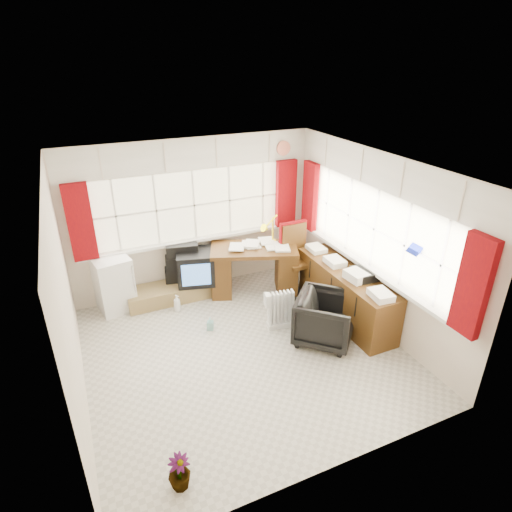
{
  "coord_description": "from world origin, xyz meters",
  "views": [
    {
      "loc": [
        -1.74,
        -4.29,
        3.68
      ],
      "look_at": [
        0.43,
        0.55,
        1.1
      ],
      "focal_mm": 30.0,
      "sensor_mm": 36.0,
      "label": 1
    }
  ],
  "objects_px": {
    "tv_bench": "(171,292)",
    "crt_tv": "(196,267)",
    "task_chair": "(296,255)",
    "desk_lamp": "(273,223)",
    "desk": "(254,267)",
    "office_chair": "(325,319)",
    "radiator": "(281,313)",
    "mini_fridge": "(114,284)",
    "credenza": "(344,292)"
  },
  "relations": [
    {
      "from": "desk",
      "to": "desk_lamp",
      "type": "bearing_deg",
      "value": 14.24
    },
    {
      "from": "task_chair",
      "to": "radiator",
      "type": "relative_size",
      "value": 2.04
    },
    {
      "from": "desk",
      "to": "office_chair",
      "type": "bearing_deg",
      "value": -78.37
    },
    {
      "from": "desk_lamp",
      "to": "radiator",
      "type": "xyz_separation_m",
      "value": [
        -0.45,
        -1.2,
        -0.89
      ]
    },
    {
      "from": "desk_lamp",
      "to": "desk",
      "type": "bearing_deg",
      "value": -165.76
    },
    {
      "from": "radiator",
      "to": "crt_tv",
      "type": "bearing_deg",
      "value": 121.84
    },
    {
      "from": "radiator",
      "to": "credenza",
      "type": "xyz_separation_m",
      "value": [
        1.01,
        -0.12,
        0.16
      ]
    },
    {
      "from": "tv_bench",
      "to": "crt_tv",
      "type": "bearing_deg",
      "value": -5.43
    },
    {
      "from": "task_chair",
      "to": "tv_bench",
      "type": "relative_size",
      "value": 0.84
    },
    {
      "from": "desk_lamp",
      "to": "crt_tv",
      "type": "relative_size",
      "value": 0.67
    },
    {
      "from": "radiator",
      "to": "tv_bench",
      "type": "bearing_deg",
      "value": 132.16
    },
    {
      "from": "desk_lamp",
      "to": "office_chair",
      "type": "xyz_separation_m",
      "value": [
        -0.04,
        -1.74,
        -0.77
      ]
    },
    {
      "from": "desk_lamp",
      "to": "mini_fridge",
      "type": "height_order",
      "value": "desk_lamp"
    },
    {
      "from": "radiator",
      "to": "mini_fridge",
      "type": "xyz_separation_m",
      "value": [
        -2.11,
        1.48,
        0.2
      ]
    },
    {
      "from": "mini_fridge",
      "to": "desk",
      "type": "bearing_deg",
      "value": -9.98
    },
    {
      "from": "tv_bench",
      "to": "office_chair",
      "type": "bearing_deg",
      "value": -49.27
    },
    {
      "from": "task_chair",
      "to": "crt_tv",
      "type": "bearing_deg",
      "value": 163.34
    },
    {
      "from": "desk_lamp",
      "to": "mini_fridge",
      "type": "distance_m",
      "value": 2.67
    },
    {
      "from": "mini_fridge",
      "to": "credenza",
      "type": "bearing_deg",
      "value": -27.13
    },
    {
      "from": "task_chair",
      "to": "crt_tv",
      "type": "xyz_separation_m",
      "value": [
        -1.57,
        0.47,
        -0.11
      ]
    },
    {
      "from": "task_chair",
      "to": "mini_fridge",
      "type": "distance_m",
      "value": 2.9
    },
    {
      "from": "desk",
      "to": "tv_bench",
      "type": "distance_m",
      "value": 1.41
    },
    {
      "from": "mini_fridge",
      "to": "radiator",
      "type": "bearing_deg",
      "value": -35.06
    },
    {
      "from": "task_chair",
      "to": "office_chair",
      "type": "bearing_deg",
      "value": -102.54
    },
    {
      "from": "radiator",
      "to": "credenza",
      "type": "bearing_deg",
      "value": -6.6
    },
    {
      "from": "desk",
      "to": "credenza",
      "type": "bearing_deg",
      "value": -52.25
    },
    {
      "from": "office_chair",
      "to": "mini_fridge",
      "type": "bearing_deg",
      "value": 94.76
    },
    {
      "from": "mini_fridge",
      "to": "crt_tv",
      "type": "bearing_deg",
      "value": -5.42
    },
    {
      "from": "task_chair",
      "to": "radiator",
      "type": "bearing_deg",
      "value": -129.03
    },
    {
      "from": "radiator",
      "to": "credenza",
      "type": "distance_m",
      "value": 1.03
    },
    {
      "from": "credenza",
      "to": "mini_fridge",
      "type": "xyz_separation_m",
      "value": [
        -3.12,
        1.6,
        0.04
      ]
    },
    {
      "from": "radiator",
      "to": "credenza",
      "type": "relative_size",
      "value": 0.29
    },
    {
      "from": "desk",
      "to": "crt_tv",
      "type": "xyz_separation_m",
      "value": [
        -0.91,
        0.26,
        0.07
      ]
    },
    {
      "from": "desk_lamp",
      "to": "office_chair",
      "type": "bearing_deg",
      "value": -91.44
    },
    {
      "from": "tv_bench",
      "to": "task_chair",
      "type": "bearing_deg",
      "value": -14.35
    },
    {
      "from": "desk_lamp",
      "to": "tv_bench",
      "type": "distance_m",
      "value": 2.0
    },
    {
      "from": "crt_tv",
      "to": "mini_fridge",
      "type": "height_order",
      "value": "mini_fridge"
    },
    {
      "from": "desk",
      "to": "crt_tv",
      "type": "distance_m",
      "value": 0.95
    },
    {
      "from": "credenza",
      "to": "crt_tv",
      "type": "relative_size",
      "value": 2.86
    },
    {
      "from": "desk_lamp",
      "to": "office_chair",
      "type": "relative_size",
      "value": 0.61
    },
    {
      "from": "radiator",
      "to": "tv_bench",
      "type": "height_order",
      "value": "radiator"
    },
    {
      "from": "desk_lamp",
      "to": "crt_tv",
      "type": "distance_m",
      "value": 1.44
    },
    {
      "from": "office_chair",
      "to": "desk_lamp",
      "type": "bearing_deg",
      "value": 42.13
    },
    {
      "from": "office_chair",
      "to": "crt_tv",
      "type": "relative_size",
      "value": 1.1
    },
    {
      "from": "desk",
      "to": "office_chair",
      "type": "relative_size",
      "value": 2.0
    },
    {
      "from": "credenza",
      "to": "desk_lamp",
      "type": "bearing_deg",
      "value": 113.1
    },
    {
      "from": "office_chair",
      "to": "mini_fridge",
      "type": "distance_m",
      "value": 3.23
    },
    {
      "from": "tv_bench",
      "to": "crt_tv",
      "type": "distance_m",
      "value": 0.58
    },
    {
      "from": "desk",
      "to": "crt_tv",
      "type": "relative_size",
      "value": 2.2
    },
    {
      "from": "desk_lamp",
      "to": "task_chair",
      "type": "xyz_separation_m",
      "value": [
        0.28,
        -0.3,
        -0.5
      ]
    }
  ]
}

